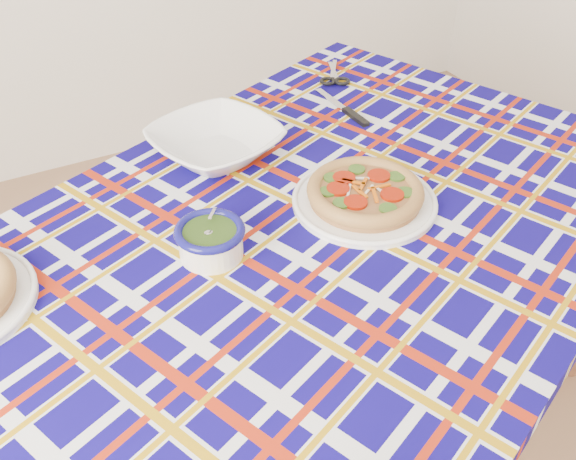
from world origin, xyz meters
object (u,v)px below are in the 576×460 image
main_focaccia_plate (365,192)px  dining_table (305,264)px  pesto_bowl (210,238)px  serving_bowl (216,143)px

main_focaccia_plate → dining_table: bearing=-169.2°
main_focaccia_plate → pesto_bowl: pesto_bowl is taller
dining_table → main_focaccia_plate: bearing=-12.1°
pesto_bowl → serving_bowl: pesto_bowl is taller
dining_table → main_focaccia_plate: 0.20m
pesto_bowl → dining_table: bearing=-8.4°
dining_table → serving_bowl: size_ratio=6.75×
dining_table → serving_bowl: 0.38m
main_focaccia_plate → serving_bowl: size_ratio=1.10×
dining_table → serving_bowl: (-0.04, 0.36, 0.12)m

